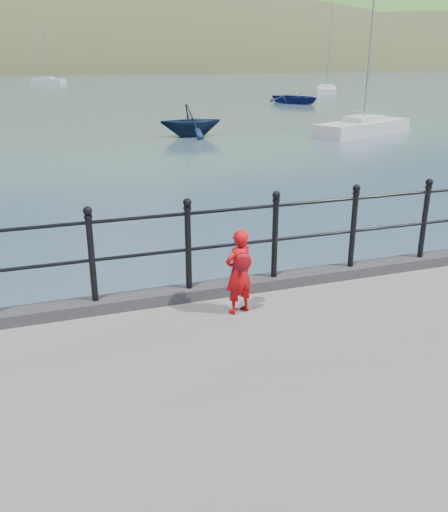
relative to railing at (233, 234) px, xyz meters
name	(u,v)px	position (x,y,z in m)	size (l,w,h in m)	color
ground	(228,352)	(0.00, 0.15, -1.82)	(600.00, 600.00, 0.00)	#2D4251
kerb	(232,287)	(0.00, 0.00, -0.75)	(60.00, 0.30, 0.15)	#28282B
railing	(233,234)	(0.00, 0.00, 0.00)	(18.11, 0.11, 1.20)	black
far_shore	(130,123)	(38.34, 239.56, -24.39)	(830.00, 200.00, 156.00)	#333A21
child	(239,272)	(-0.14, -0.60, -0.28)	(0.45, 0.37, 1.06)	red
launch_blue	(296,98)	(21.42, 41.64, -1.30)	(3.60, 5.04, 1.04)	navy
launch_navy	(191,121)	(5.70, 22.37, -0.97)	(2.81, 3.26, 1.72)	#0E1D33
sailboat_deep	(48,81)	(0.93, 98.44, -1.48)	(6.17, 5.36, 9.33)	silver
sailboat_near	(363,128)	(15.10, 20.32, -1.48)	(6.96, 4.44, 9.24)	beige
sailboat_far	(326,90)	(32.38, 55.47, -1.48)	(5.70, 8.03, 11.14)	white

